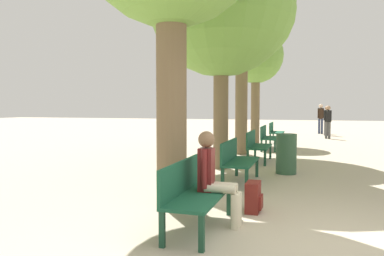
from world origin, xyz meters
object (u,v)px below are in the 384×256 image
at_px(bench_row_1, 236,158).
at_px(bench_row_2, 256,144).
at_px(person_seated, 215,175).
at_px(pedestrian_near, 327,119).
at_px(backpack, 253,197).
at_px(trash_bin, 286,154).
at_px(tree_row_1, 221,4).
at_px(bench_row_0, 192,190).
at_px(bench_row_4, 275,131).
at_px(bench_row_3, 268,136).
at_px(tree_row_3, 256,57).
at_px(tree_row_2, 242,13).
at_px(pedestrian_mid, 321,117).
at_px(pedestrian_far, 328,120).

bearing_deg(bench_row_1, bench_row_2, 90.00).
distance_m(person_seated, pedestrian_near, 16.70).
height_order(backpack, trash_bin, trash_bin).
relative_size(tree_row_1, pedestrian_near, 3.72).
height_order(bench_row_0, bench_row_4, same).
relative_size(bench_row_3, tree_row_3, 0.32).
bearing_deg(bench_row_1, tree_row_2, 98.70).
bearing_deg(tree_row_1, pedestrian_mid, 78.33).
bearing_deg(backpack, pedestrian_mid, 85.23).
bearing_deg(bench_row_4, bench_row_2, -90.00).
bearing_deg(pedestrian_far, pedestrian_mid, 94.03).
xyz_separation_m(bench_row_1, bench_row_4, (0.00, 9.12, 0.00)).
distance_m(tree_row_1, pedestrian_near, 12.88).
height_order(tree_row_1, tree_row_3, tree_row_1).
relative_size(bench_row_1, bench_row_3, 1.00).
distance_m(tree_row_2, pedestrian_far, 8.49).
distance_m(bench_row_2, pedestrian_mid, 12.17).
distance_m(bench_row_3, tree_row_2, 4.39).
relative_size(bench_row_2, pedestrian_mid, 0.90).
distance_m(bench_row_2, trash_bin, 1.93).
xyz_separation_m(bench_row_1, pedestrian_near, (2.33, 13.74, 0.41)).
xyz_separation_m(pedestrian_near, pedestrian_far, (-0.04, -2.08, 0.01)).
bearing_deg(bench_row_4, tree_row_2, -98.89).
bearing_deg(tree_row_2, trash_bin, -63.58).
xyz_separation_m(tree_row_3, pedestrian_far, (3.01, 3.71, -2.65)).
distance_m(tree_row_3, pedestrian_far, 5.46).
bearing_deg(pedestrian_near, bench_row_3, -106.96).
bearing_deg(bench_row_0, person_seated, 41.32).
relative_size(tree_row_1, tree_row_2, 0.93).
height_order(bench_row_2, trash_bin, trash_bin).
xyz_separation_m(tree_row_1, pedestrian_far, (3.01, 10.03, -3.16)).
distance_m(bench_row_1, tree_row_3, 8.55).
relative_size(tree_row_3, pedestrian_near, 2.99).
relative_size(bench_row_3, tree_row_1, 0.26).
xyz_separation_m(bench_row_2, trash_bin, (0.92, -1.70, -0.03)).
bearing_deg(pedestrian_far, trash_bin, -97.62).
bearing_deg(bench_row_1, person_seated, -85.18).
bearing_deg(pedestrian_near, bench_row_2, -102.31).
bearing_deg(bench_row_2, tree_row_2, 114.20).
bearing_deg(pedestrian_far, bench_row_3, -112.41).
bearing_deg(tree_row_2, pedestrian_far, 66.90).
bearing_deg(pedestrian_near, trash_bin, -96.52).
height_order(bench_row_4, pedestrian_far, pedestrian_far).
bearing_deg(tree_row_3, bench_row_2, -81.82).
bearing_deg(bench_row_1, bench_row_0, -90.00).
height_order(bench_row_2, tree_row_2, tree_row_2).
height_order(pedestrian_mid, pedestrian_far, pedestrian_mid).
xyz_separation_m(bench_row_0, tree_row_1, (-0.71, 4.67, 3.58)).
distance_m(bench_row_2, tree_row_2, 4.43).
distance_m(tree_row_2, backpack, 8.07).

